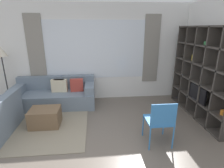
{
  "coord_description": "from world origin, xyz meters",
  "views": [
    {
      "loc": [
        -0.02,
        -2.1,
        2.04
      ],
      "look_at": [
        0.34,
        1.57,
        0.85
      ],
      "focal_mm": 28.0,
      "sensor_mm": 36.0,
      "label": 1
    }
  ],
  "objects": [
    {
      "name": "folding_chair",
      "position": [
        1.08,
        0.51,
        0.52
      ],
      "size": [
        0.44,
        0.46,
        0.86
      ],
      "rotation": [
        0.0,
        0.0,
        3.14
      ],
      "color": "#3375B7",
      "rests_on": "ground_plane"
    },
    {
      "name": "wall_right",
      "position": [
        2.64,
        1.43,
        1.35
      ],
      "size": [
        0.07,
        4.06,
        2.7
      ],
      "primitive_type": "cube",
      "color": "white",
      "rests_on": "ground_plane"
    },
    {
      "name": "ottoman",
      "position": [
        -1.13,
        1.39,
        0.2
      ],
      "size": [
        0.62,
        0.48,
        0.39
      ],
      "color": "brown",
      "rests_on": "ground_plane"
    },
    {
      "name": "area_rug",
      "position": [
        -1.42,
        1.51,
        0.01
      ],
      "size": [
        2.36,
        2.2,
        0.01
      ],
      "primitive_type": "cube",
      "color": "gray",
      "rests_on": "ground_plane"
    },
    {
      "name": "wall_back",
      "position": [
        0.0,
        2.89,
        1.36
      ],
      "size": [
        6.41,
        0.11,
        2.7
      ],
      "color": "white",
      "rests_on": "ground_plane"
    },
    {
      "name": "floor_lamp",
      "position": [
        -2.38,
        2.58,
        1.37
      ],
      "size": [
        0.32,
        0.32,
        1.61
      ],
      "color": "black",
      "rests_on": "ground_plane"
    },
    {
      "name": "couch_main",
      "position": [
        -1.1,
        2.44,
        0.3
      ],
      "size": [
        2.09,
        0.82,
        0.76
      ],
      "color": "slate",
      "rests_on": "ground_plane"
    },
    {
      "name": "shelving_unit",
      "position": [
        2.45,
        1.53,
        1.03
      ],
      "size": [
        0.36,
        2.14,
        2.09
      ],
      "color": "silver",
      "rests_on": "ground_plane"
    }
  ]
}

